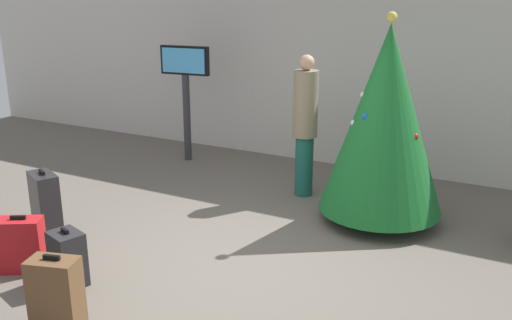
{
  "coord_description": "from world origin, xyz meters",
  "views": [
    {
      "loc": [
        2.63,
        -4.5,
        2.71
      ],
      "look_at": [
        -0.15,
        0.74,
        0.9
      ],
      "focal_mm": 39.11,
      "sensor_mm": 36.0,
      "label": 1
    }
  ],
  "objects": [
    {
      "name": "ground_plane",
      "position": [
        0.0,
        0.0,
        0.0
      ],
      "size": [
        16.0,
        16.0,
        0.0
      ],
      "primitive_type": "plane",
      "color": "#665E54"
    },
    {
      "name": "back_wall",
      "position": [
        0.0,
        3.85,
        1.69
      ],
      "size": [
        16.0,
        0.2,
        3.38
      ],
      "primitive_type": "cube",
      "color": "beige",
      "rests_on": "ground_plane"
    },
    {
      "name": "holiday_tree",
      "position": [
        0.98,
        1.8,
        1.26
      ],
      "size": [
        1.47,
        1.47,
        2.49
      ],
      "color": "#4C3319",
      "rests_on": "ground_plane"
    },
    {
      "name": "flight_info_kiosk",
      "position": [
        -2.56,
        2.85,
        1.29
      ],
      "size": [
        0.84,
        0.17,
        1.87
      ],
      "color": "#333338",
      "rests_on": "ground_plane"
    },
    {
      "name": "traveller_0",
      "position": [
        -0.19,
        2.21,
        1.02
      ],
      "size": [
        0.42,
        0.42,
        1.92
      ],
      "color": "#19594C",
      "rests_on": "ground_plane"
    },
    {
      "name": "suitcase_0",
      "position": [
        -1.82,
        -1.12,
        0.28
      ],
      "size": [
        0.49,
        0.42,
        0.59
      ],
      "color": "#B2191E",
      "rests_on": "ground_plane"
    },
    {
      "name": "suitcase_1",
      "position": [
        -2.35,
        -0.33,
        0.36
      ],
      "size": [
        0.5,
        0.41,
        0.75
      ],
      "color": "#232326",
      "rests_on": "ground_plane"
    },
    {
      "name": "suitcase_2",
      "position": [
        -0.73,
        -1.69,
        0.32
      ],
      "size": [
        0.46,
        0.35,
        0.67
      ],
      "color": "brown",
      "rests_on": "ground_plane"
    },
    {
      "name": "suitcase_3",
      "position": [
        -1.2,
        -1.12,
        0.27
      ],
      "size": [
        0.39,
        0.34,
        0.58
      ],
      "color": "#232326",
      "rests_on": "ground_plane"
    }
  ]
}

